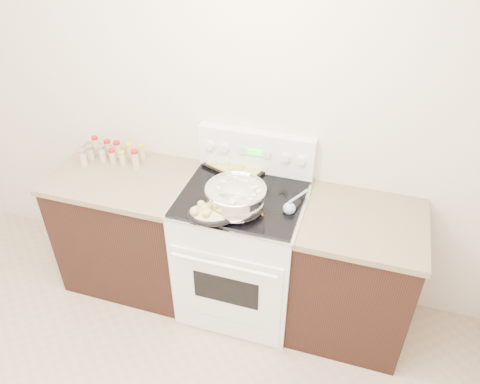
% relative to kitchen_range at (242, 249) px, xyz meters
% --- Properties ---
extents(counter_left, '(0.93, 0.67, 0.92)m').
position_rel_kitchen_range_xyz_m(counter_left, '(-0.83, 0.01, -0.03)').
color(counter_left, black).
rests_on(counter_left, ground).
extents(counter_right, '(0.73, 0.67, 0.92)m').
position_rel_kitchen_range_xyz_m(counter_right, '(0.73, 0.01, -0.03)').
color(counter_right, black).
rests_on(counter_right, ground).
extents(kitchen_range, '(0.78, 0.73, 1.22)m').
position_rel_kitchen_range_xyz_m(kitchen_range, '(0.00, 0.00, 0.00)').
color(kitchen_range, white).
rests_on(kitchen_range, ground).
extents(mixing_bowl, '(0.43, 0.43, 0.21)m').
position_rel_kitchen_range_xyz_m(mixing_bowl, '(0.01, -0.16, 0.53)').
color(mixing_bowl, silver).
rests_on(mixing_bowl, kitchen_range).
extents(roasting_pan, '(0.34, 0.28, 0.11)m').
position_rel_kitchen_range_xyz_m(roasting_pan, '(-0.09, -0.29, 0.50)').
color(roasting_pan, black).
rests_on(roasting_pan, kitchen_range).
extents(baking_sheet, '(0.46, 0.39, 0.06)m').
position_rel_kitchen_range_xyz_m(baking_sheet, '(-0.13, 0.27, 0.47)').
color(baking_sheet, black).
rests_on(baking_sheet, kitchen_range).
extents(wooden_spoon, '(0.18, 0.23, 0.04)m').
position_rel_kitchen_range_xyz_m(wooden_spoon, '(0.05, -0.11, 0.46)').
color(wooden_spoon, '#A36B4A').
rests_on(wooden_spoon, kitchen_range).
extents(blue_ladle, '(0.11, 0.25, 0.09)m').
position_rel_kitchen_range_xyz_m(blue_ladle, '(0.31, -0.07, 0.48)').
color(blue_ladle, '#7CACB9').
rests_on(blue_ladle, kitchen_range).
extents(spice_jars, '(0.40, 0.23, 0.13)m').
position_rel_kitchen_range_xyz_m(spice_jars, '(-0.98, 0.14, 0.49)').
color(spice_jars, '#BFB28C').
rests_on(spice_jars, counter_left).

